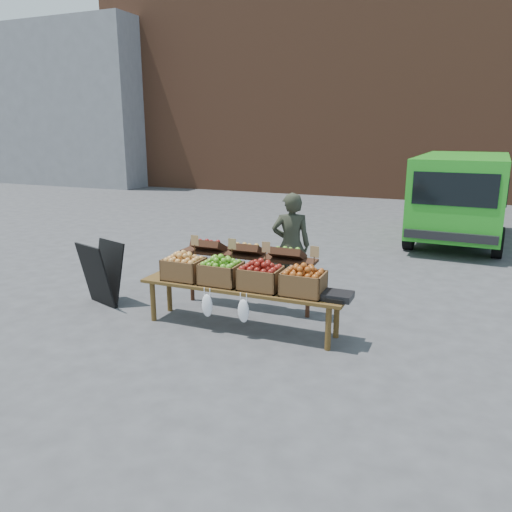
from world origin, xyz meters
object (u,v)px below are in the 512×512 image
at_px(crate_red_apples, 261,278).
at_px(chalkboard_sign, 102,273).
at_px(vendor, 291,245).
at_px(crate_golden_apples, 184,269).
at_px(back_table, 247,273).
at_px(weighing_scale, 338,296).
at_px(display_bench, 241,308).
at_px(crate_russet_pears, 221,273).
at_px(delivery_van, 460,199).
at_px(crate_green_apples, 303,283).

bearing_deg(crate_red_apples, chalkboard_sign, 178.41).
height_order(vendor, crate_golden_apples, vendor).
bearing_deg(back_table, weighing_scale, -25.97).
bearing_deg(display_bench, back_table, 107.60).
xyz_separation_m(vendor, crate_russet_pears, (-0.44, -1.48, -0.09)).
xyz_separation_m(display_bench, crate_russet_pears, (-0.28, 0.00, 0.42)).
xyz_separation_m(chalkboard_sign, crate_red_apples, (2.53, -0.07, 0.24)).
height_order(delivery_van, crate_russet_pears, delivery_van).
xyz_separation_m(delivery_van, crate_russet_pears, (-2.69, -6.67, -0.26)).
bearing_deg(crate_green_apples, chalkboard_sign, 178.69).
height_order(delivery_van, back_table, delivery_van).
distance_m(chalkboard_sign, crate_russet_pears, 1.99).
height_order(delivery_van, vendor, delivery_van).
bearing_deg(crate_golden_apples, crate_green_apples, 0.00).
distance_m(back_table, weighing_scale, 1.65).
xyz_separation_m(crate_red_apples, crate_green_apples, (0.55, 0.00, 0.00)).
bearing_deg(crate_golden_apples, weighing_scale, 0.00).
bearing_deg(weighing_scale, crate_golden_apples, 180.00).
xyz_separation_m(back_table, crate_golden_apples, (-0.60, -0.72, 0.19)).
bearing_deg(weighing_scale, vendor, 126.30).
relative_size(back_table, crate_russet_pears, 4.20).
bearing_deg(crate_green_apples, back_table, 145.65).
bearing_deg(delivery_van, crate_russet_pears, -109.20).
height_order(crate_golden_apples, crate_green_apples, same).
bearing_deg(crate_russet_pears, crate_golden_apples, 180.00).
height_order(delivery_van, crate_red_apples, delivery_van).
bearing_deg(crate_red_apples, back_table, 124.96).
distance_m(chalkboard_sign, crate_red_apples, 2.54).
bearing_deg(delivery_van, display_bench, -107.14).
height_order(display_bench, crate_red_apples, crate_red_apples).
bearing_deg(display_bench, chalkboard_sign, 178.21).
relative_size(display_bench, crate_red_apples, 5.40).
bearing_deg(delivery_van, back_table, -111.19).
xyz_separation_m(chalkboard_sign, display_bench, (2.25, -0.07, -0.18)).
distance_m(delivery_van, chalkboard_sign, 8.11).
distance_m(crate_red_apples, weighing_scale, 0.98).
bearing_deg(display_bench, crate_golden_apples, 180.00).
bearing_deg(vendor, crate_green_apples, 93.29).
bearing_deg(crate_golden_apples, vendor, 56.40).
relative_size(delivery_van, crate_golden_apples, 8.64).
bearing_deg(back_table, crate_red_apples, -55.04).
bearing_deg(crate_green_apples, crate_russet_pears, 180.00).
bearing_deg(crate_green_apples, vendor, 114.14).
bearing_deg(crate_golden_apples, back_table, 50.36).
bearing_deg(chalkboard_sign, back_table, 36.14).
relative_size(vendor, crate_golden_apples, 3.20).
distance_m(vendor, crate_russet_pears, 1.55).
xyz_separation_m(crate_golden_apples, weighing_scale, (2.08, 0.00, -0.10)).
height_order(vendor, crate_green_apples, vendor).
distance_m(crate_russet_pears, crate_green_apples, 1.10).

